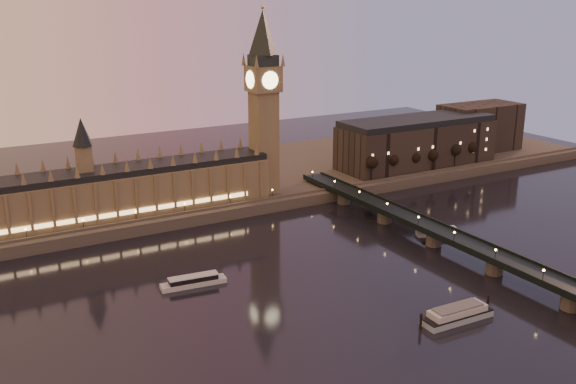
% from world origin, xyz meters
% --- Properties ---
extents(ground, '(700.00, 700.00, 0.00)m').
position_xyz_m(ground, '(0.00, 0.00, 0.00)').
color(ground, black).
rests_on(ground, ground).
extents(far_embankment, '(560.00, 130.00, 6.00)m').
position_xyz_m(far_embankment, '(30.00, 165.00, 3.00)').
color(far_embankment, '#423D35').
rests_on(far_embankment, ground).
extents(palace_of_westminster, '(180.00, 26.62, 52.00)m').
position_xyz_m(palace_of_westminster, '(-40.12, 120.99, 21.71)').
color(palace_of_westminster, brown).
rests_on(palace_of_westminster, ground).
extents(big_ben, '(17.68, 17.68, 104.00)m').
position_xyz_m(big_ben, '(53.99, 120.99, 63.95)').
color(big_ben, brown).
rests_on(big_ben, ground).
extents(westminster_bridge, '(13.20, 260.00, 15.30)m').
position_xyz_m(westminster_bridge, '(91.61, 0.00, 5.52)').
color(westminster_bridge, black).
rests_on(westminster_bridge, ground).
extents(city_block, '(155.00, 45.00, 34.00)m').
position_xyz_m(city_block, '(194.94, 130.93, 22.24)').
color(city_block, black).
rests_on(city_block, ground).
extents(bare_tree_0, '(6.71, 6.71, 13.65)m').
position_xyz_m(bare_tree_0, '(122.65, 109.00, 16.21)').
color(bare_tree_0, black).
rests_on(bare_tree_0, ground).
extents(bare_tree_1, '(6.71, 6.71, 13.65)m').
position_xyz_m(bare_tree_1, '(139.05, 109.00, 16.21)').
color(bare_tree_1, black).
rests_on(bare_tree_1, ground).
extents(bare_tree_2, '(6.71, 6.71, 13.65)m').
position_xyz_m(bare_tree_2, '(155.45, 109.00, 16.21)').
color(bare_tree_2, black).
rests_on(bare_tree_2, ground).
extents(bare_tree_3, '(6.71, 6.71, 13.65)m').
position_xyz_m(bare_tree_3, '(171.85, 109.00, 16.21)').
color(bare_tree_3, black).
rests_on(bare_tree_3, ground).
extents(bare_tree_4, '(6.71, 6.71, 13.65)m').
position_xyz_m(bare_tree_4, '(188.25, 109.00, 16.21)').
color(bare_tree_4, black).
rests_on(bare_tree_4, ground).
extents(bare_tree_5, '(6.71, 6.71, 13.65)m').
position_xyz_m(bare_tree_5, '(204.65, 109.00, 16.21)').
color(bare_tree_5, black).
rests_on(bare_tree_5, ground).
extents(cruise_boat_a, '(27.54, 8.72, 4.33)m').
position_xyz_m(cruise_boat_a, '(-24.70, 33.41, 1.91)').
color(cruise_boat_a, silver).
rests_on(cruise_boat_a, ground).
extents(cruise_boat_b, '(22.86, 13.98, 4.15)m').
position_xyz_m(cruise_boat_b, '(103.62, 28.26, 1.83)').
color(cruise_boat_b, silver).
rests_on(cruise_boat_b, ground).
extents(moored_barge, '(33.01, 8.94, 6.05)m').
position_xyz_m(moored_barge, '(48.20, -42.38, 2.56)').
color(moored_barge, '#95ADBE').
rests_on(moored_barge, ground).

